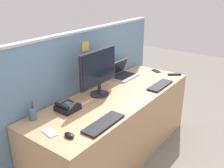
{
  "coord_description": "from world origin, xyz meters",
  "views": [
    {
      "loc": [
        -2.03,
        -1.44,
        1.88
      ],
      "look_at": [
        0.0,
        0.05,
        0.87
      ],
      "focal_mm": 40.8,
      "sensor_mm": 36.0,
      "label": 1
    }
  ],
  "objects_px": {
    "laptop": "(121,73)",
    "desk_phone": "(67,107)",
    "desktop_monitor": "(99,70)",
    "keyboard_main": "(160,85)",
    "cell_phone_black_slab": "(156,71)",
    "cell_phone_white_slab": "(50,133)",
    "tv_remote": "(174,74)",
    "keyboard_spare": "(104,123)",
    "computer_mouse_right_hand": "(69,135)",
    "pen_cup": "(33,114)"
  },
  "relations": [
    {
      "from": "cell_phone_black_slab",
      "to": "desktop_monitor",
      "type": "bearing_deg",
      "value": -161.87
    },
    {
      "from": "desk_phone",
      "to": "pen_cup",
      "type": "relative_size",
      "value": 1.03
    },
    {
      "from": "cell_phone_white_slab",
      "to": "keyboard_main",
      "type": "bearing_deg",
      "value": 0.35
    },
    {
      "from": "keyboard_main",
      "to": "pen_cup",
      "type": "bearing_deg",
      "value": 157.66
    },
    {
      "from": "desk_phone",
      "to": "computer_mouse_right_hand",
      "type": "height_order",
      "value": "desk_phone"
    },
    {
      "from": "cell_phone_black_slab",
      "to": "cell_phone_white_slab",
      "type": "xyz_separation_m",
      "value": [
        -1.88,
        -0.02,
        0.0
      ]
    },
    {
      "from": "keyboard_spare",
      "to": "cell_phone_white_slab",
      "type": "bearing_deg",
      "value": 142.59
    },
    {
      "from": "tv_remote",
      "to": "desktop_monitor",
      "type": "bearing_deg",
      "value": 119.04
    },
    {
      "from": "keyboard_spare",
      "to": "cell_phone_black_slab",
      "type": "xyz_separation_m",
      "value": [
        1.52,
        0.29,
        -0.01
      ]
    },
    {
      "from": "keyboard_main",
      "to": "pen_cup",
      "type": "xyz_separation_m",
      "value": [
        -1.36,
        0.56,
        0.04
      ]
    },
    {
      "from": "laptop",
      "to": "cell_phone_white_slab",
      "type": "xyz_separation_m",
      "value": [
        -1.43,
        -0.28,
        -0.05
      ]
    },
    {
      "from": "tv_remote",
      "to": "keyboard_spare",
      "type": "bearing_deg",
      "value": 140.72
    },
    {
      "from": "desk_phone",
      "to": "tv_remote",
      "type": "relative_size",
      "value": 1.13
    },
    {
      "from": "laptop",
      "to": "keyboard_spare",
      "type": "distance_m",
      "value": 1.2
    },
    {
      "from": "desktop_monitor",
      "to": "pen_cup",
      "type": "bearing_deg",
      "value": 170.0
    },
    {
      "from": "cell_phone_white_slab",
      "to": "keyboard_spare",
      "type": "bearing_deg",
      "value": -25.55
    },
    {
      "from": "desk_phone",
      "to": "pen_cup",
      "type": "height_order",
      "value": "pen_cup"
    },
    {
      "from": "laptop",
      "to": "computer_mouse_right_hand",
      "type": "xyz_separation_m",
      "value": [
        -1.38,
        -0.45,
        -0.03
      ]
    },
    {
      "from": "desktop_monitor",
      "to": "keyboard_spare",
      "type": "distance_m",
      "value": 0.68
    },
    {
      "from": "desk_phone",
      "to": "keyboard_spare",
      "type": "distance_m",
      "value": 0.44
    },
    {
      "from": "computer_mouse_right_hand",
      "to": "desk_phone",
      "type": "bearing_deg",
      "value": 54.68
    },
    {
      "from": "computer_mouse_right_hand",
      "to": "tv_remote",
      "type": "height_order",
      "value": "computer_mouse_right_hand"
    },
    {
      "from": "desktop_monitor",
      "to": "tv_remote",
      "type": "bearing_deg",
      "value": -20.81
    },
    {
      "from": "computer_mouse_right_hand",
      "to": "cell_phone_black_slab",
      "type": "height_order",
      "value": "computer_mouse_right_hand"
    },
    {
      "from": "pen_cup",
      "to": "tv_remote",
      "type": "height_order",
      "value": "pen_cup"
    },
    {
      "from": "computer_mouse_right_hand",
      "to": "tv_remote",
      "type": "bearing_deg",
      "value": 4.59
    },
    {
      "from": "desktop_monitor",
      "to": "keyboard_main",
      "type": "height_order",
      "value": "desktop_monitor"
    },
    {
      "from": "cell_phone_white_slab",
      "to": "desk_phone",
      "type": "bearing_deg",
      "value": 36.31
    },
    {
      "from": "desktop_monitor",
      "to": "tv_remote",
      "type": "height_order",
      "value": "desktop_monitor"
    },
    {
      "from": "keyboard_spare",
      "to": "pen_cup",
      "type": "xyz_separation_m",
      "value": [
        -0.3,
        0.56,
        0.04
      ]
    },
    {
      "from": "keyboard_spare",
      "to": "desk_phone",
      "type": "bearing_deg",
      "value": 88.98
    },
    {
      "from": "keyboard_main",
      "to": "cell_phone_white_slab",
      "type": "xyz_separation_m",
      "value": [
        -1.43,
        0.27,
        -0.01
      ]
    },
    {
      "from": "laptop",
      "to": "desk_phone",
      "type": "relative_size",
      "value": 1.88
    },
    {
      "from": "computer_mouse_right_hand",
      "to": "cell_phone_black_slab",
      "type": "distance_m",
      "value": 1.84
    },
    {
      "from": "desk_phone",
      "to": "laptop",
      "type": "bearing_deg",
      "value": 5.83
    },
    {
      "from": "cell_phone_white_slab",
      "to": "tv_remote",
      "type": "distance_m",
      "value": 1.91
    },
    {
      "from": "desktop_monitor",
      "to": "pen_cup",
      "type": "relative_size",
      "value": 2.95
    },
    {
      "from": "desk_phone",
      "to": "cell_phone_black_slab",
      "type": "relative_size",
      "value": 1.38
    },
    {
      "from": "computer_mouse_right_hand",
      "to": "pen_cup",
      "type": "xyz_separation_m",
      "value": [
        0.01,
        0.46,
        0.04
      ]
    },
    {
      "from": "keyboard_main",
      "to": "tv_remote",
      "type": "bearing_deg",
      "value": 2.9
    },
    {
      "from": "laptop",
      "to": "desk_phone",
      "type": "bearing_deg",
      "value": -174.17
    },
    {
      "from": "laptop",
      "to": "computer_mouse_right_hand",
      "type": "bearing_deg",
      "value": -162.02
    },
    {
      "from": "keyboard_main",
      "to": "tv_remote",
      "type": "height_order",
      "value": "keyboard_main"
    },
    {
      "from": "computer_mouse_right_hand",
      "to": "pen_cup",
      "type": "height_order",
      "value": "pen_cup"
    },
    {
      "from": "cell_phone_white_slab",
      "to": "cell_phone_black_slab",
      "type": "bearing_deg",
      "value": 11.51
    },
    {
      "from": "pen_cup",
      "to": "cell_phone_white_slab",
      "type": "relative_size",
      "value": 1.33
    },
    {
      "from": "keyboard_spare",
      "to": "cell_phone_white_slab",
      "type": "xyz_separation_m",
      "value": [
        -0.36,
        0.27,
        -0.01
      ]
    },
    {
      "from": "tv_remote",
      "to": "laptop",
      "type": "bearing_deg",
      "value": 90.84
    },
    {
      "from": "keyboard_spare",
      "to": "cell_phone_white_slab",
      "type": "height_order",
      "value": "keyboard_spare"
    },
    {
      "from": "keyboard_main",
      "to": "cell_phone_black_slab",
      "type": "xyz_separation_m",
      "value": [
        0.45,
        0.29,
        -0.01
      ]
    }
  ]
}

